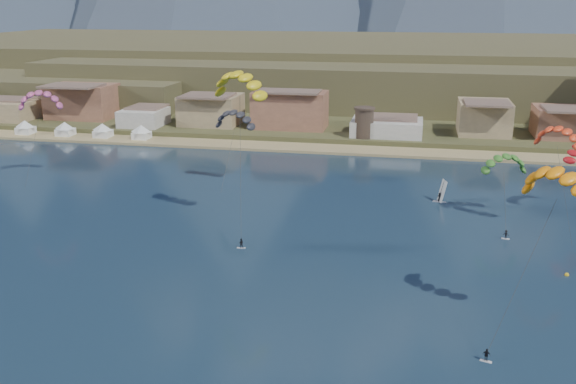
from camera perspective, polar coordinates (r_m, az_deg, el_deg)
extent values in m
plane|color=black|center=(76.34, -4.93, -14.12)|extent=(2400.00, 2400.00, 0.00)
cube|color=tan|center=(174.16, 4.86, 3.82)|extent=(2200.00, 12.00, 0.90)
cube|color=brown|center=(624.20, 9.94, 12.94)|extent=(2200.00, 900.00, 4.00)
cube|color=brown|center=(284.99, 15.84, 10.18)|extent=(320.00, 150.00, 15.00)
cube|color=brown|center=(329.27, 1.09, 11.87)|extent=(380.00, 170.00, 18.00)
cylinder|color=#47382D|center=(180.32, 6.79, 6.07)|extent=(5.20, 5.20, 8.00)
cylinder|color=#47382D|center=(179.58, 6.84, 7.42)|extent=(5.82, 5.82, 0.60)
cube|color=white|center=(207.11, -22.33, 5.10)|extent=(4.50, 4.50, 2.00)
pyramid|color=white|center=(206.59, -22.42, 5.92)|extent=(6.40, 6.40, 2.00)
cube|color=white|center=(200.24, -19.22, 5.07)|extent=(4.50, 4.50, 2.00)
pyramid|color=white|center=(199.70, -19.30, 5.91)|extent=(6.40, 6.40, 2.00)
cube|color=white|center=(194.45, -16.15, 5.01)|extent=(4.50, 4.50, 2.00)
pyramid|color=white|center=(193.90, -16.22, 5.88)|extent=(6.40, 6.40, 2.00)
cube|color=white|center=(189.25, -12.91, 4.94)|extent=(4.50, 4.50, 2.00)
pyramid|color=white|center=(188.67, -12.97, 5.83)|extent=(6.40, 6.40, 2.00)
cube|color=silver|center=(105.62, -4.19, -4.99)|extent=(1.43, 0.57, 0.09)
imported|color=black|center=(105.31, -4.20, -4.56)|extent=(0.84, 0.69, 1.60)
cylinder|color=#262626|center=(107.19, -4.26, 2.15)|extent=(0.05, 0.05, 24.90)
cube|color=silver|center=(77.83, 17.22, -14.19)|extent=(1.38, 0.78, 0.09)
imported|color=black|center=(77.43, 17.27, -13.68)|extent=(0.96, 0.62, 1.52)
cylinder|color=#262626|center=(79.11, 20.18, -6.91)|extent=(0.05, 0.05, 20.17)
cube|color=silver|center=(115.37, 18.81, -3.96)|extent=(1.40, 0.68, 0.09)
imported|color=black|center=(115.09, 18.85, -3.58)|extent=(1.10, 0.77, 1.54)
cylinder|color=#262626|center=(120.07, 18.76, -0.82)|extent=(0.05, 0.05, 14.95)
cylinder|color=#262626|center=(150.01, -21.65, 3.70)|extent=(0.04, 0.04, 17.78)
cylinder|color=#262626|center=(136.41, -5.16, 2.86)|extent=(0.04, 0.04, 14.72)
cylinder|color=#262626|center=(116.52, 22.80, -0.22)|extent=(0.04, 0.04, 16.83)
cube|color=silver|center=(132.44, 13.33, -0.84)|extent=(2.65, 1.51, 0.13)
imported|color=black|center=(132.15, 13.35, -0.44)|extent=(1.03, 0.84, 1.83)
cube|color=white|center=(131.80, 13.58, 0.10)|extent=(1.81, 2.93, 4.38)
sphere|color=yellow|center=(103.85, 23.59, -6.78)|extent=(0.63, 0.63, 0.63)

